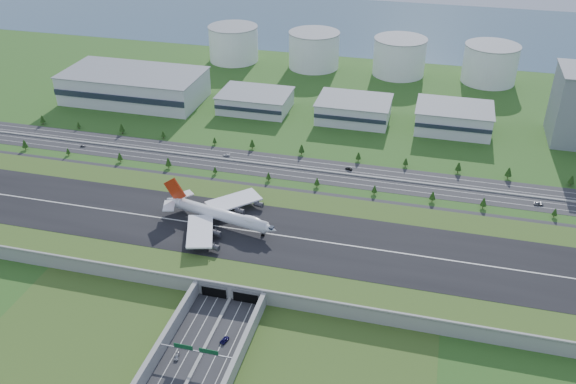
% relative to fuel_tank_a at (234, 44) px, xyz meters
% --- Properties ---
extents(ground, '(1200.00, 1200.00, 0.00)m').
position_rel_fuel_tank_a_xyz_m(ground, '(120.00, -310.00, -17.50)').
color(ground, '#285319').
rests_on(ground, ground).
extents(airfield_deck, '(520.00, 100.00, 9.20)m').
position_rel_fuel_tank_a_xyz_m(airfield_deck, '(120.00, -310.09, -13.38)').
color(airfield_deck, gray).
rests_on(airfield_deck, ground).
extents(underpass_road, '(38.80, 120.40, 8.00)m').
position_rel_fuel_tank_a_xyz_m(underpass_road, '(120.00, -409.42, -14.07)').
color(underpass_road, '#28282B').
rests_on(underpass_road, ground).
extents(sign_gantry_near, '(38.70, 0.70, 9.80)m').
position_rel_fuel_tank_a_xyz_m(sign_gantry_near, '(120.00, -405.04, -10.55)').
color(sign_gantry_near, gray).
rests_on(sign_gantry_near, ground).
extents(north_expressway, '(560.00, 36.00, 0.12)m').
position_rel_fuel_tank_a_xyz_m(north_expressway, '(120.00, -215.00, -17.44)').
color(north_expressway, '#28282B').
rests_on(north_expressway, ground).
extents(tree_row, '(501.21, 48.60, 8.34)m').
position_rel_fuel_tank_a_xyz_m(tree_row, '(142.18, -212.80, -12.84)').
color(tree_row, '#3D2819').
rests_on(tree_row, ground).
extents(hangar_west, '(120.00, 60.00, 25.00)m').
position_rel_fuel_tank_a_xyz_m(hangar_west, '(-50.00, -125.00, -5.00)').
color(hangar_west, silver).
rests_on(hangar_west, ground).
extents(hangar_mid_a, '(58.00, 42.00, 15.00)m').
position_rel_fuel_tank_a_xyz_m(hangar_mid_a, '(60.00, -120.00, -10.00)').
color(hangar_mid_a, silver).
rests_on(hangar_mid_a, ground).
extents(hangar_mid_b, '(58.00, 42.00, 17.00)m').
position_rel_fuel_tank_a_xyz_m(hangar_mid_b, '(145.00, -120.00, -9.00)').
color(hangar_mid_b, silver).
rests_on(hangar_mid_b, ground).
extents(hangar_mid_c, '(58.00, 42.00, 19.00)m').
position_rel_fuel_tank_a_xyz_m(hangar_mid_c, '(225.00, -120.00, -8.00)').
color(hangar_mid_c, silver).
rests_on(hangar_mid_c, ground).
extents(fuel_tank_a, '(50.00, 50.00, 35.00)m').
position_rel_fuel_tank_a_xyz_m(fuel_tank_a, '(0.00, 0.00, 0.00)').
color(fuel_tank_a, white).
rests_on(fuel_tank_a, ground).
extents(fuel_tank_b, '(50.00, 50.00, 35.00)m').
position_rel_fuel_tank_a_xyz_m(fuel_tank_b, '(85.00, 0.00, 0.00)').
color(fuel_tank_b, white).
rests_on(fuel_tank_b, ground).
extents(fuel_tank_c, '(50.00, 50.00, 35.00)m').
position_rel_fuel_tank_a_xyz_m(fuel_tank_c, '(170.00, 0.00, 0.00)').
color(fuel_tank_c, white).
rests_on(fuel_tank_c, ground).
extents(fuel_tank_d, '(50.00, 50.00, 35.00)m').
position_rel_fuel_tank_a_xyz_m(fuel_tank_d, '(255.00, 0.00, 0.00)').
color(fuel_tank_d, white).
rests_on(fuel_tank_d, ground).
extents(bay_water, '(1200.00, 260.00, 0.06)m').
position_rel_fuel_tank_a_xyz_m(bay_water, '(120.00, 170.00, -17.47)').
color(bay_water, '#39586E').
rests_on(bay_water, ground).
extents(boeing_747, '(74.78, 69.95, 23.41)m').
position_rel_fuel_tank_a_xyz_m(boeing_747, '(95.97, -307.01, -2.89)').
color(boeing_747, white).
rests_on(boeing_747, airfield_deck).
extents(car_0, '(3.12, 5.32, 1.70)m').
position_rel_fuel_tank_a_xyz_m(car_0, '(109.85, -404.55, -16.53)').
color(car_0, '#AFB0B4').
rests_on(car_0, ground).
extents(car_2, '(3.86, 6.02, 1.55)m').
position_rel_fuel_tank_a_xyz_m(car_2, '(127.40, -389.23, -16.61)').
color(car_2, '#0F0C3E').
rests_on(car_2, ground).
extents(car_4, '(4.11, 2.41, 1.31)m').
position_rel_fuel_tank_a_xyz_m(car_4, '(-45.62, -222.03, -16.72)').
color(car_4, '#57575C').
rests_on(car_4, ground).
extents(car_5, '(5.38, 3.51, 1.67)m').
position_rel_fuel_tank_a_xyz_m(car_5, '(156.01, -208.24, -16.54)').
color(car_5, black).
rests_on(car_5, ground).
extents(car_6, '(6.36, 3.45, 1.69)m').
position_rel_fuel_tank_a_xyz_m(car_6, '(281.60, -224.13, -16.53)').
color(car_6, '#A3A3A7').
rests_on(car_6, ground).
extents(car_7, '(5.37, 2.82, 1.49)m').
position_rel_fuel_tank_a_xyz_m(car_7, '(65.15, -209.27, -16.64)').
color(car_7, silver).
rests_on(car_7, ground).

